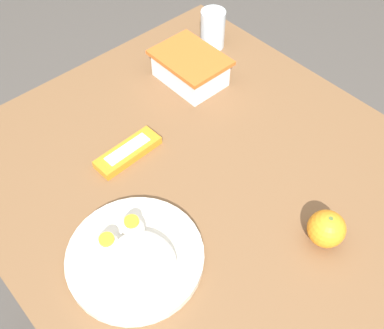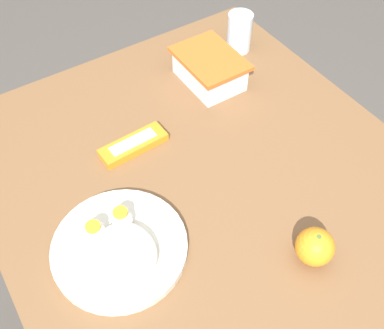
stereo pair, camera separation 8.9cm
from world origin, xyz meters
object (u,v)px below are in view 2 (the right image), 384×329
object	(u,v)px
orange_fruit	(315,247)
rice_plate	(120,247)
candy_bar	(133,145)
drinking_glass	(239,32)
food_container	(210,70)

from	to	relation	value
orange_fruit	rice_plate	bearing A→B (deg)	-124.46
candy_bar	drinking_glass	xyz separation A→B (m)	(-0.16, 0.40, 0.04)
rice_plate	orange_fruit	bearing A→B (deg)	55.54
orange_fruit	candy_bar	world-z (taller)	orange_fruit
orange_fruit	drinking_glass	world-z (taller)	drinking_glass
orange_fruit	drinking_glass	xyz separation A→B (m)	(-0.56, 0.25, 0.02)
rice_plate	candy_bar	world-z (taller)	rice_plate
food_container	drinking_glass	bearing A→B (deg)	115.56
orange_fruit	rice_plate	world-z (taller)	orange_fruit
food_container	drinking_glass	xyz separation A→B (m)	(-0.07, 0.14, 0.02)
rice_plate	candy_bar	bearing A→B (deg)	146.55
rice_plate	candy_bar	distance (m)	0.25
food_container	drinking_glass	size ratio (longest dim) A/B	1.72
drinking_glass	food_container	bearing A→B (deg)	-64.44
orange_fruit	drinking_glass	distance (m)	0.61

